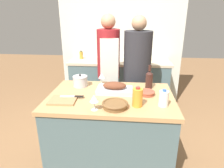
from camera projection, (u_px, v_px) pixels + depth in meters
ground_plane at (111, 164)px, 2.36m from camera, size 12.00×12.00×0.00m
kitchen_island at (111, 132)px, 2.21m from camera, size 1.28×0.86×0.89m
back_counter at (119, 84)px, 3.62m from camera, size 1.73×0.60×0.90m
back_wall at (121, 36)px, 3.66m from camera, size 2.23×0.10×2.55m
roasting_pan at (115, 88)px, 2.12m from camera, size 0.38×0.22×0.12m
wicker_basket at (115, 105)px, 1.79m from camera, size 0.24×0.24×0.05m
cutting_board at (63, 100)px, 1.93m from camera, size 0.26×0.23×0.02m
stock_pot at (80, 81)px, 2.29m from camera, size 0.17×0.17×0.14m
mixing_bowl at (147, 93)px, 2.06m from camera, size 0.17×0.17×0.05m
juice_jug at (138, 97)px, 1.80m from camera, size 0.09×0.09×0.19m
milk_jug at (164, 98)px, 1.81m from camera, size 0.09×0.09×0.16m
wine_bottle_green at (149, 79)px, 2.22m from camera, size 0.08×0.08×0.27m
wine_glass_left at (102, 76)px, 2.35m from camera, size 0.08×0.08×0.14m
wine_glass_right at (94, 99)px, 1.72m from camera, size 0.08×0.08×0.14m
knife_chef at (73, 96)px, 1.98m from camera, size 0.24×0.05×0.01m
stand_mixer at (104, 52)px, 3.44m from camera, size 0.18×0.14×0.34m
condiment_bottle_tall at (81, 55)px, 3.56m from camera, size 0.06×0.06×0.14m
condiment_bottle_short at (147, 58)px, 3.29m from camera, size 0.06×0.06×0.18m
person_cook_aproned at (109, 69)px, 2.82m from camera, size 0.31×0.33×1.67m
person_cook_guest at (137, 72)px, 2.74m from camera, size 0.37×0.37×1.66m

